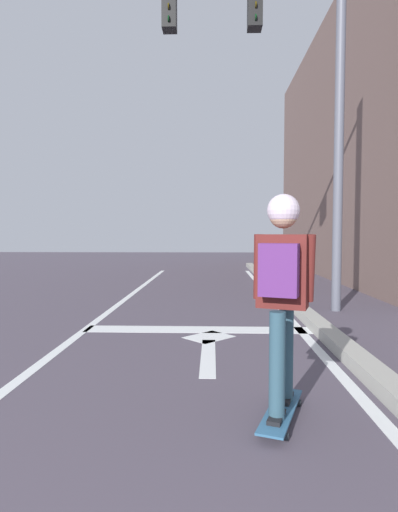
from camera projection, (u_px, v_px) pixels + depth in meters
The scene contains 9 objects.
lane_line_center at pixel (62, 347), 4.92m from camera, with size 0.12×20.00×0.01m, color silver.
lane_line_curbside at pixel (318, 349), 4.83m from camera, with size 0.12×20.00×0.01m, color silver.
stop_bar at pixel (198, 329), 5.83m from camera, with size 3.14×0.40×0.01m, color silver.
lane_arrow_stem at pixel (208, 356), 4.56m from camera, with size 0.16×1.40×0.01m, color silver.
lane_arrow_head at pixel (209, 337), 5.41m from camera, with size 0.56×0.44×0.01m, color silver.
curb_strip at pixel (340, 344), 4.81m from camera, with size 0.24×24.00×0.14m, color #9D9B92.
skateboard at pixel (281, 411), 3.02m from camera, with size 0.46×0.86×0.08m.
skater at pixel (282, 277), 2.94m from camera, with size 0.41×0.58×1.54m.
traffic_signal_mast at pixel (275, 72), 7.06m from camera, with size 4.39×0.34×5.72m.
Camera 1 is at (1.48, 1.20, 1.35)m, focal length 29.36 mm.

